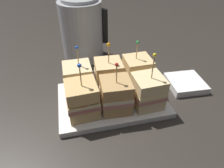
% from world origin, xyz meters
% --- Properties ---
extents(ground_plane, '(6.00, 6.00, 0.00)m').
position_xyz_m(ground_plane, '(0.00, 0.00, 0.00)').
color(ground_plane, '#2D2823').
extents(serving_platter, '(0.33, 0.22, 0.02)m').
position_xyz_m(serving_platter, '(0.00, 0.00, 0.01)').
color(serving_platter, white).
rests_on(serving_platter, ground_plane).
extents(sandwich_front_left, '(0.09, 0.09, 0.17)m').
position_xyz_m(sandwich_front_left, '(-0.09, -0.05, 0.07)').
color(sandwich_front_left, tan).
rests_on(sandwich_front_left, serving_platter).
extents(sandwich_front_center, '(0.09, 0.09, 0.16)m').
position_xyz_m(sandwich_front_center, '(0.00, -0.05, 0.07)').
color(sandwich_front_center, tan).
rests_on(sandwich_front_center, serving_platter).
extents(sandwich_front_right, '(0.09, 0.09, 0.17)m').
position_xyz_m(sandwich_front_right, '(0.09, -0.05, 0.07)').
color(sandwich_front_right, beige).
rests_on(sandwich_front_right, serving_platter).
extents(sandwich_back_left, '(0.09, 0.09, 0.17)m').
position_xyz_m(sandwich_back_left, '(-0.10, 0.05, 0.07)').
color(sandwich_back_left, beige).
rests_on(sandwich_back_left, serving_platter).
extents(sandwich_back_center, '(0.09, 0.09, 0.17)m').
position_xyz_m(sandwich_back_center, '(0.00, 0.05, 0.07)').
color(sandwich_back_center, '#DBB77A').
rests_on(sandwich_back_center, serving_platter).
extents(sandwich_back_right, '(0.09, 0.09, 0.16)m').
position_xyz_m(sandwich_back_right, '(0.10, 0.05, 0.07)').
color(sandwich_back_right, '#DBB77A').
rests_on(sandwich_back_right, serving_platter).
extents(kettle_steel, '(0.19, 0.17, 0.27)m').
position_xyz_m(kettle_steel, '(-0.05, 0.32, 0.12)').
color(kettle_steel, '#B7BABF').
rests_on(kettle_steel, ground_plane).
extents(napkin_stack, '(0.12, 0.12, 0.02)m').
position_xyz_m(napkin_stack, '(0.27, 0.02, 0.01)').
color(napkin_stack, white).
rests_on(napkin_stack, ground_plane).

